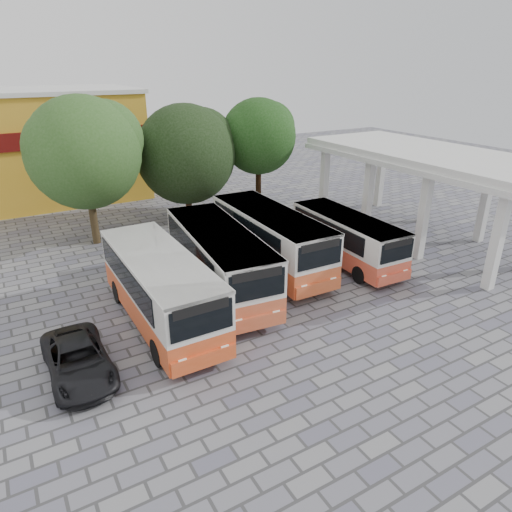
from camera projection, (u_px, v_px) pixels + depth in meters
ground at (327, 306)px, 20.57m from camera, size 90.00×90.00×0.00m
terminal_shelter at (432, 159)px, 26.67m from camera, size 6.80×15.80×5.40m
shophouse_block at (1, 148)px, 34.53m from camera, size 20.40×10.40×8.30m
bus_far_left at (160, 285)px, 18.59m from camera, size 2.63×8.45×3.04m
bus_centre_left at (219, 258)px, 21.10m from camera, size 3.53×8.89×3.12m
bus_centre_right at (270, 237)px, 23.67m from camera, size 2.83×8.67×3.10m
bus_far_right at (347, 236)px, 24.44m from camera, size 2.48×7.40×2.64m
tree_left at (85, 149)px, 25.63m from camera, size 6.68×6.36×8.60m
tree_middle at (187, 151)px, 29.98m from camera, size 6.84×6.51×7.79m
tree_right at (259, 134)px, 31.68m from camera, size 5.48×5.22×7.98m
parked_car at (78, 360)px, 15.82m from camera, size 2.06×4.43×1.23m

